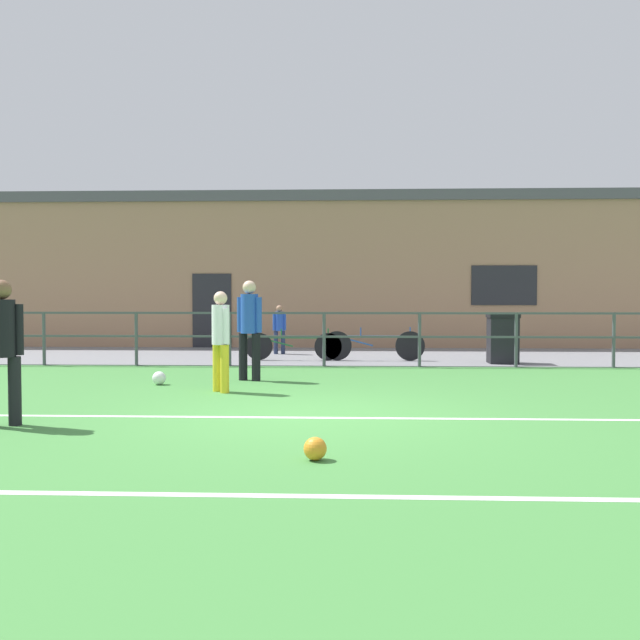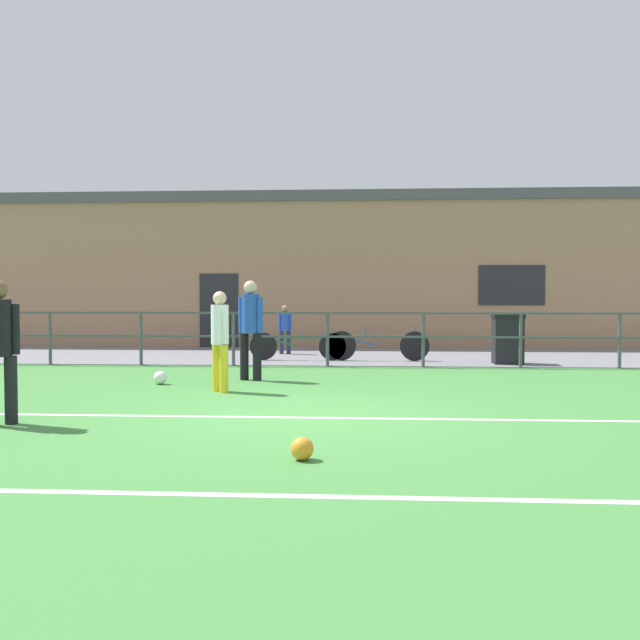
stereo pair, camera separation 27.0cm
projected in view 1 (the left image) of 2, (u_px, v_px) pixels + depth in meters
ground at (307, 417)px, 9.00m from camera, size 60.00×44.00×0.04m
field_line_touchline at (306, 418)px, 8.80m from camera, size 36.00×0.11×0.00m
field_line_hash at (278, 496)px, 5.40m from camera, size 36.00×0.11×0.00m
pavement_strip at (328, 356)px, 17.49m from camera, size 48.00×5.00×0.02m
perimeter_fence at (324, 331)px, 14.96m from camera, size 36.07×0.07×1.15m
clubhouse_facade at (332, 270)px, 21.10m from camera, size 28.00×2.56×4.43m
player_goalkeeper at (2, 343)px, 8.21m from camera, size 0.43×0.30×1.69m
player_striker at (221, 335)px, 11.07m from camera, size 0.32×0.35×1.57m
player_winger at (249, 324)px, 12.55m from camera, size 0.46×0.31×1.77m
soccer_ball_match at (159, 378)px, 11.99m from camera, size 0.23×0.23×0.23m
soccer_ball_spare at (315, 449)px, 6.55m from camera, size 0.22×0.22×0.22m
spectator_child at (279, 326)px, 17.89m from camera, size 0.33×0.22×1.23m
bicycle_parked_0 at (373, 345)px, 16.13m from camera, size 2.32×0.04×0.76m
bicycle_parked_1 at (293, 346)px, 16.21m from camera, size 2.21×0.04×0.73m
trash_bin_0 at (503, 338)px, 15.50m from camera, size 0.65×0.55×1.07m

